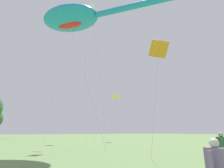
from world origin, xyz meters
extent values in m
ellipsoid|color=#1E8CBF|center=(-3.06, 13.53, 12.20)|extent=(6.37, 6.73, 1.45)
cylinder|color=#1E8CBF|center=(1.06, 8.03, 11.98)|extent=(5.31, 6.86, 0.52)
ellipsoid|color=red|center=(-3.06, 13.53, 11.55)|extent=(2.20, 2.51, 0.52)
cylinder|color=#B2B2B7|center=(-0.96, 13.55, 5.74)|extent=(4.22, 0.06, 11.48)
cube|color=#2D5B3D|center=(0.70, 3.04, 1.14)|extent=(0.40, 0.48, 0.60)
sphere|color=#9E9993|center=(0.70, 3.04, 1.54)|extent=(0.22, 0.22, 0.22)
cylinder|color=#2D5B3D|center=(0.47, 2.93, 1.09)|extent=(0.09, 0.09, 0.58)
cylinder|color=#2D5B3D|center=(0.93, 3.14, 1.09)|extent=(0.09, 0.09, 0.58)
cube|color=slate|center=(-3.98, 0.89, 1.05)|extent=(0.25, 0.39, 0.56)
sphere|color=beige|center=(-3.98, 0.89, 1.42)|extent=(0.20, 0.20, 0.20)
cylinder|color=slate|center=(-4.21, 0.88, 1.01)|extent=(0.09, 0.09, 0.54)
cylinder|color=slate|center=(-3.75, 0.90, 1.01)|extent=(0.09, 0.09, 0.54)
cylinder|color=#B2B2B7|center=(-0.99, 22.80, 10.88)|extent=(1.55, 4.40, 21.77)
cube|color=orange|center=(0.12, 5.72, 6.68)|extent=(1.18, 1.33, 1.00)
cylinder|color=#B2B2B7|center=(0.47, 6.65, 3.34)|extent=(0.71, 1.88, 6.68)
cone|color=blue|center=(7.20, 29.85, 24.85)|extent=(1.59, 1.81, 1.46)
cylinder|color=#B2B2B7|center=(7.43, 29.00, 12.43)|extent=(0.46, 1.72, 24.85)
cube|color=white|center=(1.96, 19.09, 19.78)|extent=(1.02, 1.23, 0.93)
cylinder|color=#B2B2B7|center=(2.53, 17.82, 9.89)|extent=(1.16, 2.55, 19.78)
cone|color=yellow|center=(11.22, 26.56, 8.52)|extent=(1.96, 1.88, 1.42)
cylinder|color=#B2B2B7|center=(9.42, 24.93, 4.26)|extent=(3.62, 3.27, 8.53)
cube|color=orange|center=(1.75, 20.88, 17.31)|extent=(0.74, 0.80, 0.76)
cylinder|color=#B2B2B7|center=(1.27, 18.98, 8.65)|extent=(0.97, 3.80, 17.31)
camera|label=1|loc=(-7.99, -1.26, 1.64)|focal=28.73mm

